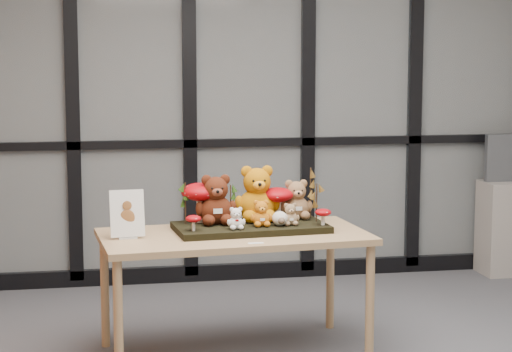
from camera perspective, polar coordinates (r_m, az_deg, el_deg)
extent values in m
plane|color=beige|center=(6.97, -0.45, 4.97)|extent=(5.00, 0.00, 5.00)
cube|color=#2D383F|center=(6.94, -0.41, 4.96)|extent=(4.90, 0.02, 2.70)
cube|color=black|center=(7.14, -0.40, -5.85)|extent=(4.90, 0.06, 0.12)
cube|color=black|center=(6.97, -0.40, 2.08)|extent=(4.90, 0.06, 0.06)
cube|color=black|center=(6.84, -11.23, 4.77)|extent=(0.10, 0.06, 2.70)
cube|color=black|center=(6.88, -4.11, 4.91)|extent=(0.10, 0.06, 2.70)
cube|color=black|center=(7.04, 3.22, 4.98)|extent=(0.10, 0.06, 2.70)
cube|color=black|center=(7.29, 9.75, 4.98)|extent=(0.10, 0.06, 2.70)
cube|color=tan|center=(5.27, -1.37, -3.75)|extent=(1.56, 0.87, 0.04)
cylinder|color=tan|center=(4.92, -8.47, -8.89)|extent=(0.05, 0.05, 0.67)
cylinder|color=tan|center=(5.54, -9.29, -7.01)|extent=(0.05, 0.05, 0.67)
cylinder|color=tan|center=(5.26, 7.02, -7.77)|extent=(0.05, 0.05, 0.67)
cylinder|color=tan|center=(5.85, 4.59, -6.15)|extent=(0.05, 0.05, 0.67)
cube|color=black|center=(5.34, -0.34, -3.18)|extent=(0.90, 0.50, 0.04)
cube|color=silver|center=(5.17, -7.91, -3.77)|extent=(0.10, 0.07, 0.01)
cube|color=white|center=(5.15, -7.93, -2.29)|extent=(0.19, 0.07, 0.26)
ellipsoid|color=brown|center=(5.14, -7.93, -2.56)|extent=(0.08, 0.01, 0.09)
ellipsoid|color=brown|center=(5.13, -7.94, -1.81)|extent=(0.05, 0.01, 0.05)
cube|color=white|center=(4.99, -0.01, -4.15)|extent=(0.08, 0.03, 0.00)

